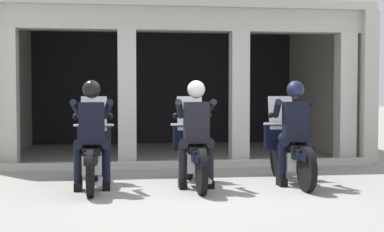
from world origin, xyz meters
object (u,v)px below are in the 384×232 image
(motorcycle_left, at_px, (93,153))
(police_officer_right, at_px, (295,124))
(police_officer_left, at_px, (92,125))
(motorcycle_center, at_px, (193,152))
(motorcycle_right, at_px, (289,151))
(police_officer_center, at_px, (196,125))

(motorcycle_left, bearing_deg, police_officer_right, -11.36)
(police_officer_left, bearing_deg, police_officer_right, -5.99)
(motorcycle_center, bearing_deg, police_officer_right, -18.10)
(police_officer_left, xyz_separation_m, motorcycle_center, (1.51, 0.25, -0.44))
(police_officer_left, distance_m, motorcycle_right, 3.06)
(police_officer_center, xyz_separation_m, police_officer_right, (1.51, 0.02, 0.00))
(motorcycle_left, height_order, police_officer_right, police_officer_right)
(police_officer_left, height_order, motorcycle_center, police_officer_left)
(police_officer_center, relative_size, police_officer_right, 1.00)
(motorcycle_center, bearing_deg, motorcycle_right, -7.42)
(motorcycle_left, bearing_deg, police_officer_left, -95.98)
(motorcycle_left, xyz_separation_m, police_officer_center, (1.51, -0.32, 0.44))
(motorcycle_center, bearing_deg, police_officer_left, -178.63)
(motorcycle_left, distance_m, motorcycle_center, 1.51)
(police_officer_left, height_order, police_officer_center, same)
(motorcycle_left, xyz_separation_m, police_officer_right, (3.01, -0.30, 0.44))
(motorcycle_left, height_order, police_officer_left, police_officer_left)
(police_officer_left, bearing_deg, motorcycle_center, 3.75)
(motorcycle_left, xyz_separation_m, motorcycle_right, (3.02, -0.01, 0.00))
(motorcycle_left, relative_size, motorcycle_right, 1.00)
(police_officer_center, bearing_deg, motorcycle_right, 3.20)
(motorcycle_center, height_order, police_officer_center, police_officer_center)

